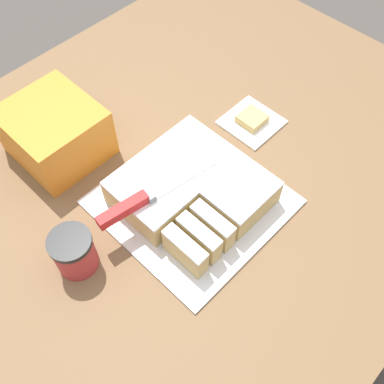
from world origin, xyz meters
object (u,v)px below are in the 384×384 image
at_px(coffee_cup, 74,252).
at_px(storage_box, 55,132).
at_px(brownie, 252,119).
at_px(knife, 137,202).
at_px(cake_board, 192,202).
at_px(cake, 192,189).

xyz_separation_m(coffee_cup, storage_box, (0.15, 0.25, 0.02)).
bearing_deg(coffee_cup, brownie, -0.54).
relative_size(coffee_cup, storage_box, 0.48).
xyz_separation_m(knife, coffee_cup, (-0.14, 0.02, -0.04)).
relative_size(cake_board, cake, 1.32).
relative_size(cake_board, knife, 1.29).
bearing_deg(knife, cake, -7.23).
relative_size(cake, knife, 0.98).
distance_m(knife, storage_box, 0.28).
bearing_deg(storage_box, cake_board, -71.20).
xyz_separation_m(cake, knife, (-0.12, 0.03, 0.04)).
bearing_deg(cake, brownie, 11.07).
bearing_deg(brownie, cake_board, -168.03).
xyz_separation_m(brownie, storage_box, (-0.37, 0.26, 0.05)).
bearing_deg(knife, storage_box, 98.20).
bearing_deg(brownie, coffee_cup, 179.46).
distance_m(coffee_cup, brownie, 0.52).
height_order(cake, brownie, cake).
distance_m(brownie, storage_box, 0.45).
xyz_separation_m(coffee_cup, brownie, (0.52, -0.00, -0.03)).
xyz_separation_m(cake, storage_box, (-0.11, 0.31, 0.02)).
height_order(knife, coffee_cup, knife).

